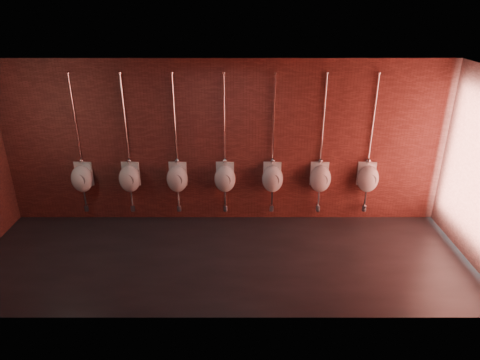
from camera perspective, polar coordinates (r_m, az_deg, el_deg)
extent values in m
plane|color=black|center=(7.60, -2.25, -10.36)|extent=(8.50, 8.50, 0.00)
cube|color=black|center=(6.40, -2.71, 14.18)|extent=(8.50, 3.00, 0.04)
cube|color=brown|center=(8.24, -2.05, 4.85)|extent=(8.50, 0.04, 3.20)
cube|color=brown|center=(5.49, -3.08, -5.21)|extent=(8.50, 0.04, 3.20)
ellipsoid|color=white|center=(8.88, -20.33, 0.14)|extent=(0.46, 0.41, 0.55)
cube|color=white|center=(8.98, -20.09, 0.81)|extent=(0.36, 0.08, 0.49)
cylinder|color=#9D9D9D|center=(8.75, -20.64, -0.02)|extent=(0.24, 0.05, 0.24)
cylinder|color=silver|center=(8.63, -21.13, 7.46)|extent=(0.03, 0.03, 1.74)
sphere|color=silver|center=(8.86, -20.40, 2.43)|extent=(0.10, 0.10, 0.10)
cylinder|color=silver|center=(8.46, -22.00, 13.12)|extent=(0.07, 0.07, 0.01)
cylinder|color=silver|center=(9.03, -19.98, -2.15)|extent=(0.04, 0.04, 0.36)
cylinder|color=silver|center=(9.14, -19.78, -3.51)|extent=(0.10, 0.10, 0.13)
cylinder|color=silver|center=(9.21, -19.60, -3.25)|extent=(0.04, 0.18, 0.04)
ellipsoid|color=white|center=(8.60, -14.51, 0.14)|extent=(0.46, 0.41, 0.55)
cube|color=white|center=(8.71, -14.33, 0.84)|extent=(0.36, 0.08, 0.49)
cylinder|color=#9D9D9D|center=(8.47, -14.74, -0.02)|extent=(0.24, 0.05, 0.24)
cylinder|color=silver|center=(8.34, -15.11, 7.71)|extent=(0.03, 0.03, 1.74)
sphere|color=silver|center=(8.58, -14.56, 2.51)|extent=(0.10, 0.10, 0.10)
cylinder|color=silver|center=(8.16, -15.76, 13.60)|extent=(0.07, 0.07, 0.01)
cylinder|color=silver|center=(8.76, -14.25, -2.22)|extent=(0.04, 0.04, 0.36)
cylinder|color=silver|center=(8.86, -14.10, -3.61)|extent=(0.10, 0.10, 0.13)
cylinder|color=silver|center=(8.94, -13.97, -3.35)|extent=(0.04, 0.18, 0.04)
ellipsoid|color=white|center=(8.42, -8.37, 0.14)|extent=(0.46, 0.41, 0.55)
cube|color=white|center=(8.52, -8.26, 0.86)|extent=(0.36, 0.08, 0.49)
cylinder|color=#9D9D9D|center=(8.28, -8.51, -0.02)|extent=(0.24, 0.05, 0.24)
cylinder|color=silver|center=(8.15, -8.72, 7.90)|extent=(0.03, 0.03, 1.74)
sphere|color=silver|center=(8.39, -8.40, 2.57)|extent=(0.10, 0.10, 0.10)
cylinder|color=silver|center=(7.97, -9.11, 13.94)|extent=(0.07, 0.07, 0.01)
cylinder|color=silver|center=(8.58, -8.21, -2.27)|extent=(0.04, 0.04, 0.36)
cylinder|color=silver|center=(8.69, -8.12, -3.69)|extent=(0.10, 0.10, 0.13)
cylinder|color=silver|center=(8.76, -8.05, -3.42)|extent=(0.04, 0.18, 0.04)
ellipsoid|color=white|center=(8.33, -2.03, 0.15)|extent=(0.46, 0.41, 0.55)
cube|color=white|center=(8.44, -2.00, 0.86)|extent=(0.36, 0.08, 0.49)
cylinder|color=#9D9D9D|center=(8.19, -2.06, -0.02)|extent=(0.24, 0.05, 0.24)
cylinder|color=silver|center=(8.07, -2.11, 7.98)|extent=(0.03, 0.03, 1.74)
sphere|color=silver|center=(8.31, -2.03, 2.60)|extent=(0.10, 0.10, 0.10)
cylinder|color=silver|center=(7.88, -2.21, 14.11)|extent=(0.07, 0.07, 0.01)
cylinder|color=silver|center=(8.50, -1.99, -2.29)|extent=(0.04, 0.04, 0.36)
cylinder|color=silver|center=(8.60, -1.97, -3.72)|extent=(0.10, 0.10, 0.13)
cylinder|color=silver|center=(8.68, -1.95, -3.45)|extent=(0.04, 0.18, 0.04)
ellipsoid|color=white|center=(8.35, 4.36, 0.14)|extent=(0.46, 0.41, 0.55)
cube|color=white|center=(8.46, 4.31, 0.86)|extent=(0.36, 0.08, 0.49)
cylinder|color=#9D9D9D|center=(8.21, 4.44, -0.02)|extent=(0.24, 0.05, 0.24)
cylinder|color=silver|center=(8.09, 4.55, 7.96)|extent=(0.03, 0.03, 1.74)
sphere|color=silver|center=(8.33, 4.38, 2.59)|extent=(0.10, 0.10, 0.10)
cylinder|color=silver|center=(7.90, 4.76, 14.07)|extent=(0.07, 0.07, 0.01)
cylinder|color=silver|center=(8.52, 4.28, -2.28)|extent=(0.04, 0.04, 0.36)
cylinder|color=silver|center=(8.62, 4.24, -3.71)|extent=(0.10, 0.10, 0.13)
cylinder|color=silver|center=(8.70, 4.20, -3.44)|extent=(0.04, 0.18, 0.04)
ellipsoid|color=white|center=(8.47, 10.65, 0.14)|extent=(0.46, 0.41, 0.55)
cube|color=white|center=(8.58, 10.52, 0.85)|extent=(0.36, 0.08, 0.49)
cylinder|color=#9D9D9D|center=(8.34, 10.82, -0.02)|extent=(0.24, 0.05, 0.24)
cylinder|color=silver|center=(8.21, 11.10, 7.84)|extent=(0.03, 0.03, 1.74)
sphere|color=silver|center=(8.45, 10.69, 2.55)|extent=(0.10, 0.10, 0.10)
cylinder|color=silver|center=(8.03, 11.59, 13.84)|extent=(0.07, 0.07, 0.01)
cylinder|color=silver|center=(8.63, 10.46, -2.25)|extent=(0.04, 0.04, 0.36)
cylinder|color=silver|center=(8.74, 10.34, -3.66)|extent=(0.10, 0.10, 0.13)
cylinder|color=silver|center=(8.82, 10.25, -3.40)|extent=(0.04, 0.18, 0.04)
ellipsoid|color=white|center=(8.69, 16.68, 0.14)|extent=(0.46, 0.41, 0.55)
cube|color=white|center=(8.80, 16.48, 0.83)|extent=(0.36, 0.08, 0.49)
cylinder|color=#9D9D9D|center=(8.56, 16.95, -0.02)|extent=(0.24, 0.05, 0.24)
cylinder|color=silver|center=(8.44, 17.36, 7.63)|extent=(0.03, 0.03, 1.74)
sphere|color=silver|center=(8.67, 16.75, 2.49)|extent=(0.10, 0.10, 0.10)
cylinder|color=silver|center=(8.26, 18.10, 13.44)|extent=(0.07, 0.07, 0.01)
cylinder|color=silver|center=(8.85, 16.39, -2.20)|extent=(0.04, 0.04, 0.36)
cylinder|color=silver|center=(8.95, 16.22, -3.58)|extent=(0.10, 0.10, 0.13)
cylinder|color=silver|center=(9.03, 16.07, -3.32)|extent=(0.04, 0.18, 0.04)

